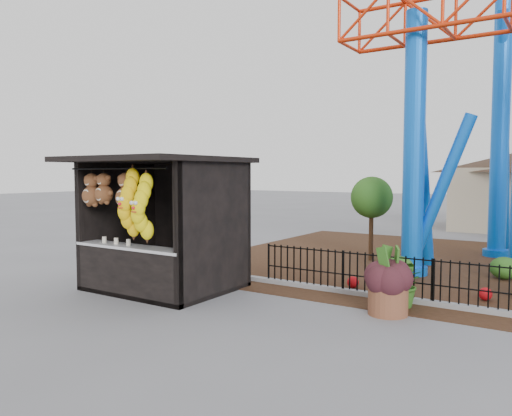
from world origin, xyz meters
The scene contains 6 objects.
ground centered at (0.00, 0.00, 0.00)m, with size 120.00×120.00×0.00m, color slate.
curb centered at (4.00, 3.00, 0.06)m, with size 18.00×0.18×0.12m, color gray.
prize_booth centered at (-2.99, 0.90, 1.53)m, with size 3.50×3.40×3.12m.
terracotta_planter centered at (2.21, 1.90, 0.31)m, with size 0.77×0.77×0.62m, color brown.
planter_foliage centered at (2.21, 1.90, 0.94)m, with size 0.70×0.70×0.64m, color #34151A.
potted_plant centered at (2.31, 2.58, 0.51)m, with size 0.91×0.79×1.01m, color #2A5017.
Camera 1 is at (5.28, -7.49, 2.75)m, focal length 35.00 mm.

